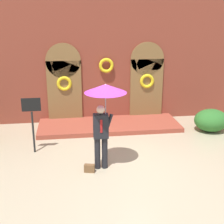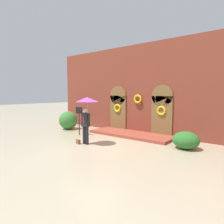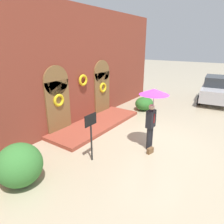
% 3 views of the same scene
% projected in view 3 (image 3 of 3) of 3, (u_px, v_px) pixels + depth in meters
% --- Properties ---
extents(ground_plane, '(80.00, 80.00, 0.00)m').
position_uv_depth(ground_plane, '(153.00, 141.00, 8.40)').
color(ground_plane, tan).
extents(building_facade, '(14.00, 2.30, 5.60)m').
position_uv_depth(building_facade, '(78.00, 70.00, 9.75)').
color(building_facade, brown).
rests_on(building_facade, ground).
extents(person_with_umbrella, '(1.10, 1.10, 2.36)m').
position_uv_depth(person_with_umbrella, '(153.00, 101.00, 7.32)').
color(person_with_umbrella, black).
rests_on(person_with_umbrella, ground).
extents(handbag, '(0.30, 0.18, 0.22)m').
position_uv_depth(handbag, '(150.00, 151.00, 7.46)').
color(handbag, brown).
rests_on(handbag, ground).
extents(sign_post, '(0.56, 0.06, 1.72)m').
position_uv_depth(sign_post, '(91.00, 130.00, 6.70)').
color(sign_post, black).
rests_on(sign_post, ground).
extents(shrub_left, '(1.29, 1.29, 1.26)m').
position_uv_depth(shrub_left, '(19.00, 165.00, 5.68)').
color(shrub_left, '#387A33').
rests_on(shrub_left, ground).
extents(shrub_right, '(1.22, 1.07, 0.80)m').
position_uv_depth(shrub_right, '(144.00, 104.00, 12.25)').
color(shrub_right, '#2D6B28').
rests_on(shrub_right, ground).
extents(parked_car, '(4.28, 2.37, 1.76)m').
position_uv_depth(parked_car, '(216.00, 89.00, 13.77)').
color(parked_car, '#B2B2B7').
rests_on(parked_car, ground).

